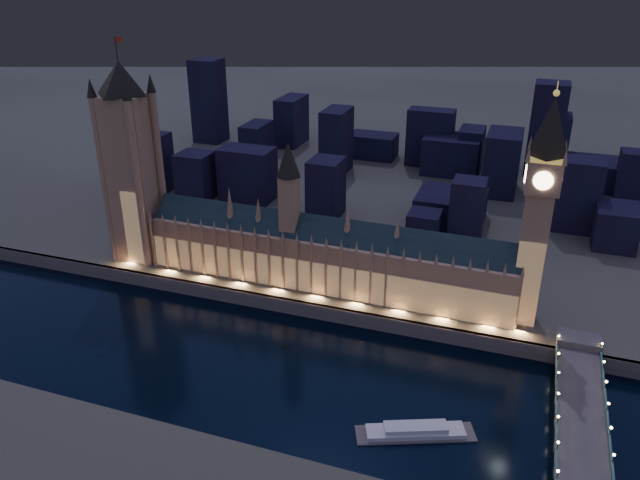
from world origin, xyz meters
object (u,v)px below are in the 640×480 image
(victoria_tower, at_px, (130,154))
(river_boat, at_px, (415,431))
(palace_of_westminster, at_px, (323,255))
(elizabeth_tower, at_px, (540,196))
(westminster_bridge, at_px, (579,418))

(victoria_tower, bearing_deg, river_boat, -25.92)
(palace_of_westminster, height_order, victoria_tower, victoria_tower)
(elizabeth_tower, relative_size, westminster_bridge, 1.02)
(palace_of_westminster, distance_m, westminster_bridge, 146.15)
(palace_of_westminster, height_order, westminster_bridge, palace_of_westminster)
(elizabeth_tower, bearing_deg, palace_of_westminster, -179.90)
(elizabeth_tower, relative_size, river_boat, 2.44)
(palace_of_westminster, relative_size, victoria_tower, 1.61)
(palace_of_westminster, xyz_separation_m, river_boat, (69.20, -89.11, -24.81))
(elizabeth_tower, bearing_deg, victoria_tower, -180.00)
(victoria_tower, bearing_deg, palace_of_westminster, -0.09)
(palace_of_westminster, height_order, elizabeth_tower, elizabeth_tower)
(victoria_tower, xyz_separation_m, westminster_bridge, (243.74, -65.37, -64.22))
(river_boat, bearing_deg, palace_of_westminster, 127.83)
(victoria_tower, xyz_separation_m, river_boat, (183.74, -89.29, -68.64))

